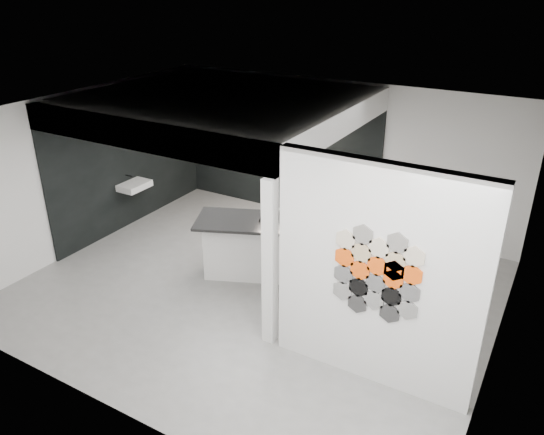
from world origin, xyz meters
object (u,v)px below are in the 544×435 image
at_px(partition_panel, 376,278).
at_px(bottle_dark, 279,146).
at_px(glass_bowl, 340,158).
at_px(glass_vase, 342,157).
at_px(kitchen_island, 258,246).
at_px(kettle, 312,152).
at_px(wall_basin, 135,186).
at_px(stockpot, 238,139).
at_px(utensil_cup, 256,144).

bearing_deg(partition_panel, bottle_dark, 131.63).
bearing_deg(glass_bowl, glass_vase, 0.00).
xyz_separation_m(kitchen_island, kettle, (-0.27, 2.46, 0.87)).
bearing_deg(glass_bowl, wall_basin, -148.32).
distance_m(kettle, bottle_dark, 0.72).
bearing_deg(bottle_dark, kettle, 0.00).
height_order(kettle, bottle_dark, kettle).
relative_size(partition_panel, glass_vase, 18.28).
relative_size(wall_basin, kitchen_island, 0.28).
bearing_deg(bottle_dark, kitchen_island, -68.04).
bearing_deg(bottle_dark, stockpot, 180.00).
bearing_deg(kitchen_island, glass_bowl, 59.34).
bearing_deg(wall_basin, partition_panel, -18.23).
bearing_deg(partition_panel, stockpot, 138.90).
relative_size(wall_basin, bottle_dark, 4.13).
xyz_separation_m(glass_bowl, bottle_dark, (-1.32, 0.00, 0.03)).
bearing_deg(wall_basin, bottle_dark, 45.49).
height_order(stockpot, glass_bowl, stockpot).
height_order(stockpot, bottle_dark, stockpot).
relative_size(partition_panel, bottle_dark, 19.27).
distance_m(wall_basin, bottle_dark, 2.95).
height_order(glass_vase, bottle_dark, glass_vase).
height_order(kettle, glass_bowl, kettle).
height_order(stockpot, glass_vase, stockpot).
bearing_deg(glass_vase, glass_bowl, 180.00).
relative_size(partition_panel, glass_bowl, 22.26).
distance_m(partition_panel, glass_bowl, 4.41).
distance_m(glass_bowl, utensil_cup, 1.86).
bearing_deg(kettle, kitchen_island, -85.10).
distance_m(glass_bowl, bottle_dark, 1.32).
bearing_deg(glass_vase, kettle, 180.00).
bearing_deg(glass_vase, partition_panel, -61.77).
bearing_deg(stockpot, partition_panel, -41.10).
height_order(stockpot, kettle, stockpot).
distance_m(partition_panel, bottle_dark, 5.17).
bearing_deg(glass_bowl, bottle_dark, 180.00).
bearing_deg(wall_basin, kettle, 36.88).
bearing_deg(wall_basin, glass_vase, 31.35).
bearing_deg(utensil_cup, wall_basin, -125.75).
bearing_deg(kettle, wall_basin, -144.46).
relative_size(stockpot, utensil_cup, 2.42).
bearing_deg(bottle_dark, glass_vase, 0.00).
distance_m(stockpot, glass_bowl, 2.31).
distance_m(stockpot, kettle, 1.72).
height_order(kettle, utensil_cup, kettle).
height_order(wall_basin, glass_vase, glass_vase).
bearing_deg(partition_panel, kettle, 125.06).
bearing_deg(partition_panel, wall_basin, 161.77).
distance_m(glass_bowl, glass_vase, 0.05).
relative_size(glass_vase, utensil_cup, 1.72).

